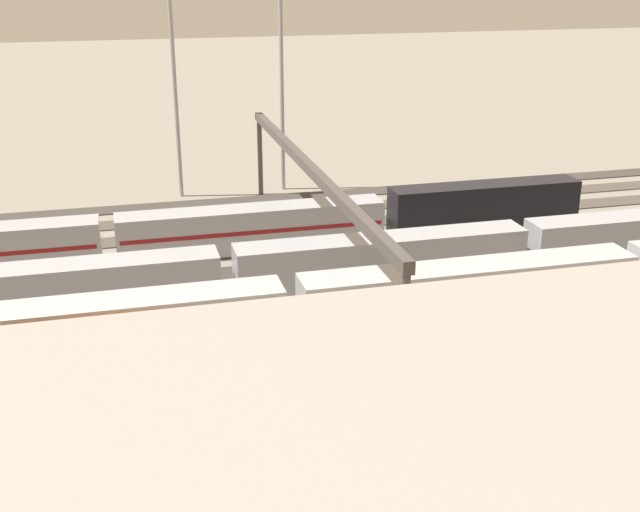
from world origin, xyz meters
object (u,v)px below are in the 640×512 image
(train_on_track_3, at_px, (227,230))
(light_mast_2, at_px, (281,27))
(train_on_track_8, at_px, (69,392))
(light_mast_0, at_px, (171,27))
(signal_gantry, at_px, (309,175))
(train_on_track_7, at_px, (469,300))
(train_on_track_5, at_px, (365,261))

(train_on_track_3, xyz_separation_m, light_mast_2, (-8.84, -18.60, 15.15))
(train_on_track_8, bearing_deg, light_mast_0, -102.74)
(light_mast_0, relative_size, light_mast_2, 1.01)
(train_on_track_8, bearing_deg, signal_gantry, -132.31)
(train_on_track_7, height_order, light_mast_2, light_mast_2)
(train_on_track_8, height_order, train_on_track_3, train_on_track_8)
(train_on_track_8, distance_m, train_on_track_3, 27.79)
(train_on_track_8, bearing_deg, train_on_track_3, -115.90)
(train_on_track_8, xyz_separation_m, signal_gantry, (-18.20, -20.00, 5.64))
(train_on_track_5, height_order, train_on_track_8, train_on_track_8)
(light_mast_0, bearing_deg, train_on_track_3, 97.00)
(train_on_track_8, relative_size, train_on_track_3, 0.15)
(train_on_track_3, xyz_separation_m, signal_gantry, (-6.06, 5.00, 5.68))
(signal_gantry, bearing_deg, light_mast_2, -96.71)
(signal_gantry, bearing_deg, train_on_track_5, 122.45)
(train_on_track_5, bearing_deg, light_mast_2, -89.20)
(light_mast_0, bearing_deg, signal_gantry, 109.48)
(light_mast_0, xyz_separation_m, signal_gantry, (-8.35, 23.60, -9.66))
(train_on_track_8, distance_m, light_mast_0, 47.25)
(train_on_track_5, xyz_separation_m, light_mast_2, (0.40, -28.60, 15.19))
(light_mast_2, xyz_separation_m, signal_gantry, (2.78, 23.60, -9.47))
(light_mast_2, relative_size, signal_gantry, 0.60)
(train_on_track_3, height_order, light_mast_0, light_mast_0)
(train_on_track_5, bearing_deg, train_on_track_3, -47.25)
(train_on_track_7, xyz_separation_m, light_mast_2, (4.48, -38.60, 14.66))
(train_on_track_5, bearing_deg, train_on_track_7, 112.16)
(train_on_track_7, xyz_separation_m, train_on_track_3, (13.32, -20.00, -0.49))
(train_on_track_7, distance_m, light_mast_2, 41.53)
(light_mast_2, distance_m, signal_gantry, 25.58)
(train_on_track_8, xyz_separation_m, train_on_track_3, (-12.14, -25.00, -0.04))
(train_on_track_7, bearing_deg, light_mast_2, -83.39)
(train_on_track_5, distance_m, train_on_track_3, 13.62)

